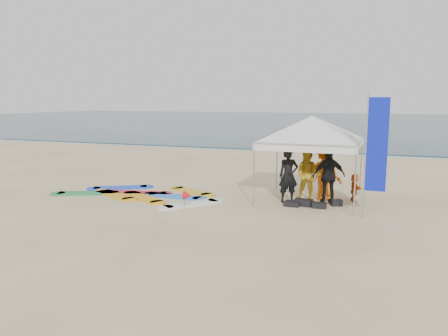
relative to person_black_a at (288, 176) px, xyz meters
name	(u,v)px	position (x,y,z in m)	size (l,w,h in m)	color
ground	(172,219)	(-2.78, -3.37, -0.94)	(120.00, 120.00, 0.00)	beige
ocean	(347,122)	(-2.78, 56.63, -0.90)	(160.00, 84.00, 0.08)	#0C2633
shoreline_foam	(294,151)	(-2.78, 14.83, -0.93)	(160.00, 1.20, 0.01)	silver
person_black_a	(288,176)	(0.00, 0.00, 0.00)	(0.68, 0.45, 1.87)	black
person_yellow	(308,175)	(0.60, 0.43, -0.02)	(0.89, 0.69, 1.83)	gold
person_orange_a	(324,173)	(1.09, 0.83, 0.04)	(1.26, 0.72, 1.95)	orange
person_black_b	(329,176)	(1.32, 0.33, 0.01)	(1.11, 0.46, 1.90)	black
person_orange_b	(326,174)	(1.10, 1.36, -0.10)	(0.82, 0.53, 1.67)	orange
person_seated	(354,188)	(2.15, 0.91, -0.45)	(0.91, 0.29, 0.98)	#C74E11
canopy_tent	(312,116)	(0.67, 0.54, 2.03)	(4.51, 4.51, 3.40)	#A5A5A8
feather_flag	(376,146)	(2.82, -1.22, 1.24)	(0.62, 0.04, 3.70)	#A5A5A8
marker_pennant	(188,196)	(-2.75, -2.29, -0.44)	(0.28, 0.28, 0.64)	#A5A5A8
gear_pile	(309,203)	(0.78, -0.35, -0.84)	(1.86, 0.95, 0.22)	black
surfboard_spread	(143,194)	(-5.28, -0.82, -0.90)	(6.29, 3.40, 0.07)	blue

